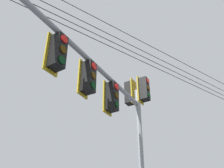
# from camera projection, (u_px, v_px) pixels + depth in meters

# --- Properties ---
(signal_mast_assembly) EXTENTS (5.98, 1.18, 7.34)m
(signal_mast_assembly) POSITION_uv_depth(u_px,v_px,m) (119.00, 114.00, 8.03)
(signal_mast_assembly) COLOR gray
(signal_mast_assembly) RESTS_ON ground
(overhead_wire_span) EXTENTS (25.52, 7.56, 1.68)m
(overhead_wire_span) POSITION_uv_depth(u_px,v_px,m) (111.00, 37.00, 10.25)
(overhead_wire_span) COLOR black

